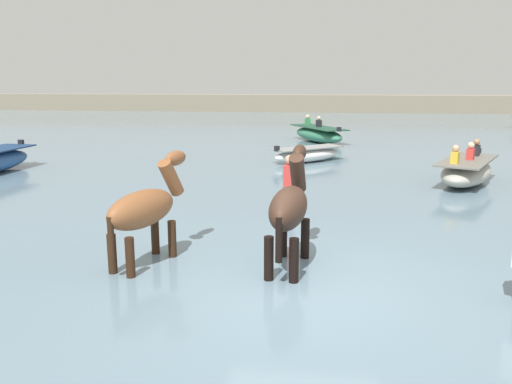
% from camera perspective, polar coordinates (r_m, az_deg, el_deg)
% --- Properties ---
extents(ground_plane, '(120.00, 120.00, 0.00)m').
position_cam_1_polar(ground_plane, '(7.57, 5.15, -12.73)').
color(ground_plane, gray).
extents(water_surface, '(90.00, 90.00, 0.37)m').
position_cam_1_polar(water_surface, '(17.13, 6.45, 2.13)').
color(water_surface, slate).
rests_on(water_surface, ground).
extents(horse_lead_dark_bay, '(0.69, 1.98, 2.14)m').
position_cam_1_polar(horse_lead_dark_bay, '(7.85, 3.68, -1.95)').
color(horse_lead_dark_bay, '#382319').
rests_on(horse_lead_dark_bay, ground).
extents(horse_trailing_chestnut, '(0.98, 1.86, 2.04)m').
position_cam_1_polar(horse_trailing_chestnut, '(8.17, -11.99, -2.06)').
color(horse_trailing_chestnut, brown).
rests_on(horse_trailing_chestnut, ground).
extents(boat_distant_east, '(2.81, 3.75, 1.16)m').
position_cam_1_polar(boat_distant_east, '(23.79, 6.81, 6.27)').
color(boat_distant_east, '#337556').
rests_on(boat_distant_east, water_surface).
extents(boat_distant_west, '(2.60, 2.42, 0.64)m').
position_cam_1_polar(boat_distant_west, '(18.07, 5.63, 4.09)').
color(boat_distant_west, silver).
rests_on(boat_distant_west, water_surface).
extents(boat_far_inshore, '(2.36, 3.26, 1.16)m').
position_cam_1_polar(boat_far_inshore, '(15.25, 21.98, 2.09)').
color(boat_far_inshore, '#B2AD9E').
rests_on(boat_far_inshore, water_surface).
extents(person_wading_mid, '(0.26, 0.35, 1.63)m').
position_cam_1_polar(person_wading_mid, '(11.08, 3.66, 0.15)').
color(person_wading_mid, '#383842').
rests_on(person_wading_mid, ground).
extents(far_shoreline, '(80.00, 2.40, 1.80)m').
position_cam_1_polar(far_shoreline, '(45.29, 7.06, 9.34)').
color(far_shoreline, gray).
rests_on(far_shoreline, ground).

